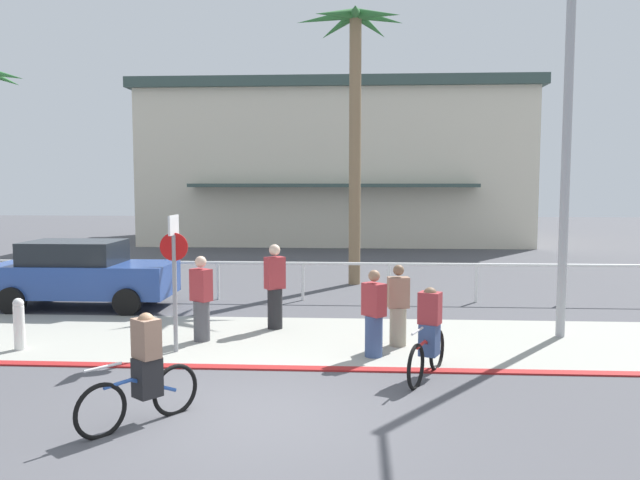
% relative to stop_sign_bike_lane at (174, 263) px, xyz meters
% --- Properties ---
extents(ground_plane, '(80.00, 80.00, 0.00)m').
position_rel_stop_sign_bike_lane_xyz_m(ground_plane, '(1.90, 6.88, -1.68)').
color(ground_plane, '#4C4C51').
extents(sidewalk_strip, '(44.00, 4.00, 0.02)m').
position_rel_stop_sign_bike_lane_xyz_m(sidewalk_strip, '(1.90, 1.08, -1.67)').
color(sidewalk_strip, '#9E9E93').
rests_on(sidewalk_strip, ground).
extents(curb_paint, '(44.00, 0.24, 0.03)m').
position_rel_stop_sign_bike_lane_xyz_m(curb_paint, '(1.90, -0.92, -1.66)').
color(curb_paint, maroon).
rests_on(curb_paint, ground).
extents(building_backdrop, '(19.81, 11.84, 8.12)m').
position_rel_stop_sign_bike_lane_xyz_m(building_backdrop, '(2.17, 24.09, 2.40)').
color(building_backdrop, beige).
rests_on(building_backdrop, ground).
extents(rail_fence, '(27.58, 0.08, 1.04)m').
position_rel_stop_sign_bike_lane_xyz_m(rail_fence, '(1.90, 5.38, -0.84)').
color(rail_fence, white).
rests_on(rail_fence, ground).
extents(stop_sign_bike_lane, '(0.52, 0.56, 2.56)m').
position_rel_stop_sign_bike_lane_xyz_m(stop_sign_bike_lane, '(0.00, 0.00, 0.00)').
color(stop_sign_bike_lane, gray).
rests_on(stop_sign_bike_lane, ground).
extents(bollard_1, '(0.20, 0.20, 1.00)m').
position_rel_stop_sign_bike_lane_xyz_m(bollard_1, '(-2.98, -0.03, -1.16)').
color(bollard_1, white).
rests_on(bollard_1, ground).
extents(streetlight_curb, '(0.24, 2.54, 7.50)m').
position_rel_stop_sign_bike_lane_xyz_m(streetlight_curb, '(7.51, 1.38, 2.60)').
color(streetlight_curb, '#9EA0A5').
rests_on(streetlight_curb, ground).
extents(palm_tree_2, '(3.25, 3.31, 8.35)m').
position_rel_stop_sign_bike_lane_xyz_m(palm_tree_2, '(3.24, 8.17, 4.60)').
color(palm_tree_2, '#846B4C').
rests_on(palm_tree_2, ground).
extents(car_blue_1, '(4.40, 2.02, 1.69)m').
position_rel_stop_sign_bike_lane_xyz_m(car_blue_1, '(-3.55, 4.06, -0.81)').
color(car_blue_1, '#284793').
rests_on(car_blue_1, ground).
extents(cyclist_blue_0, '(1.20, 1.45, 1.50)m').
position_rel_stop_sign_bike_lane_xyz_m(cyclist_blue_0, '(0.58, -3.46, -0.98)').
color(cyclist_blue_0, black).
rests_on(cyclist_blue_0, ground).
extents(cyclist_red_1, '(0.79, 1.69, 1.50)m').
position_rel_stop_sign_bike_lane_xyz_m(cyclist_red_1, '(4.52, -1.22, -0.98)').
color(cyclist_red_1, black).
rests_on(cyclist_red_1, ground).
extents(pedestrian_0, '(0.48, 0.44, 1.84)m').
position_rel_stop_sign_bike_lane_xyz_m(pedestrian_0, '(1.60, 1.99, -0.81)').
color(pedestrian_0, '#232326').
rests_on(pedestrian_0, ground).
extents(pedestrian_1, '(0.46, 0.47, 1.60)m').
position_rel_stop_sign_bike_lane_xyz_m(pedestrian_1, '(3.67, -0.11, -0.94)').
color(pedestrian_1, '#384C7A').
rests_on(pedestrian_1, ground).
extents(pedestrian_2, '(0.48, 0.44, 1.71)m').
position_rel_stop_sign_bike_lane_xyz_m(pedestrian_2, '(0.28, 0.84, -0.88)').
color(pedestrian_2, '#4C4C51').
rests_on(pedestrian_2, ground).
extents(pedestrian_3, '(0.43, 0.36, 1.59)m').
position_rel_stop_sign_bike_lane_xyz_m(pedestrian_3, '(4.15, 0.68, -0.95)').
color(pedestrian_3, gray).
rests_on(pedestrian_3, ground).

